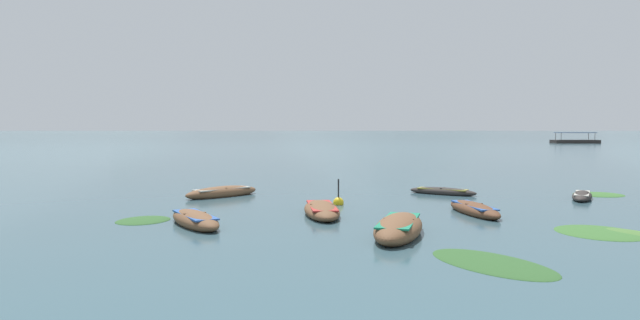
{
  "coord_description": "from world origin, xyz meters",
  "views": [
    {
      "loc": [
        -2.19,
        -4.02,
        3.05
      ],
      "look_at": [
        -3.59,
        36.51,
        0.75
      ],
      "focal_mm": 30.55,
      "sensor_mm": 36.0,
      "label": 1
    }
  ],
  "objects": [
    {
      "name": "ground_plane",
      "position": [
        0.0,
        1500.0,
        0.0
      ],
      "size": [
        6000.0,
        6000.0,
        0.0
      ],
      "primitive_type": "plane",
      "color": "#385660"
    },
    {
      "name": "mountain_1",
      "position": [
        -999.2,
        2386.7,
        104.87
      ],
      "size": [
        759.29,
        759.29,
        209.75
      ],
      "primitive_type": "cone",
      "color": "#4C5B56",
      "rests_on": "ground"
    },
    {
      "name": "mountain_2",
      "position": [
        202.45,
        2395.19,
        182.34
      ],
      "size": [
        1077.31,
        1077.31,
        364.69
      ],
      "primitive_type": "cone",
      "color": "slate",
      "rests_on": "ground"
    },
    {
      "name": "rowboat_0",
      "position": [
        2.68,
        21.5,
        0.13
      ],
      "size": [
        3.17,
        2.29,
        0.41
      ],
      "color": "#2D2826",
      "rests_on": "ground"
    },
    {
      "name": "rowboat_1",
      "position": [
        -6.75,
        12.97,
        0.17
      ],
      "size": [
        2.74,
        3.5,
        0.56
      ],
      "color": "brown",
      "rests_on": "ground"
    },
    {
      "name": "rowboat_2",
      "position": [
        -0.47,
        11.49,
        0.22
      ],
      "size": [
        2.21,
        4.12,
        0.72
      ],
      "color": "brown",
      "rests_on": "ground"
    },
    {
      "name": "rowboat_3",
      "position": [
        8.44,
        19.98,
        0.13
      ],
      "size": [
        2.03,
        3.07,
        0.42
      ],
      "color": "#2D2826",
      "rests_on": "ground"
    },
    {
      "name": "rowboat_5",
      "position": [
        2.7,
        15.66,
        0.16
      ],
      "size": [
        1.62,
        3.72,
        0.51
      ],
      "color": "brown",
      "rests_on": "ground"
    },
    {
      "name": "rowboat_6",
      "position": [
        -7.47,
        20.35,
        0.18
      ],
      "size": [
        3.3,
        3.45,
        0.59
      ],
      "color": "brown",
      "rests_on": "ground"
    },
    {
      "name": "rowboat_7",
      "position": [
        -2.79,
        15.16,
        0.17
      ],
      "size": [
        1.72,
        3.95,
        0.56
      ],
      "color": "brown",
      "rests_on": "ground"
    },
    {
      "name": "ferry_0",
      "position": [
        48.95,
        115.55,
        0.45
      ],
      "size": [
        9.68,
        3.99,
        2.54
      ],
      "color": "#2D2826",
      "rests_on": "ground"
    },
    {
      "name": "mooring_buoy",
      "position": [
        -2.2,
        17.82,
        0.11
      ],
      "size": [
        0.43,
        0.43,
        1.17
      ],
      "color": "yellow",
      "rests_on": "ground"
    },
    {
      "name": "weed_patch_0",
      "position": [
        1.29,
        8.31,
        0.0
      ],
      "size": [
        3.34,
        3.8,
        0.14
      ],
      "primitive_type": "ellipsoid",
      "rotation": [
        0.0,
        0.0,
        2.14
      ],
      "color": "#2D5628",
      "rests_on": "ground"
    },
    {
      "name": "weed_patch_1",
      "position": [
        6.11,
        12.16,
        0.0
      ],
      "size": [
        2.35,
        2.31,
        0.14
      ],
      "primitive_type": "ellipsoid",
      "rotation": [
        0.0,
        0.0,
        2.4
      ],
      "color": "#477033",
      "rests_on": "ground"
    },
    {
      "name": "weed_patch_3",
      "position": [
        9.92,
        21.6,
        0.0
      ],
      "size": [
        2.31,
        2.16,
        0.14
      ],
      "primitive_type": "ellipsoid",
      "rotation": [
        0.0,
        0.0,
        1.53
      ],
      "color": "#38662D",
      "rests_on": "ground"
    },
    {
      "name": "weed_patch_4",
      "position": [
        -8.71,
        13.78,
        0.0
      ],
      "size": [
        2.24,
        2.37,
        0.14
      ],
      "primitive_type": "ellipsoid",
      "rotation": [
        0.0,
        0.0,
        1.22
      ],
      "color": "#2D5628",
      "rests_on": "ground"
    },
    {
      "name": "weed_patch_5",
      "position": [
        5.5,
        12.13,
        0.0
      ],
      "size": [
        3.18,
        3.32,
        0.14
      ],
      "primitive_type": "ellipsoid",
      "rotation": [
        0.0,
        0.0,
        1.94
      ],
      "color": "#38662D",
      "rests_on": "ground"
    }
  ]
}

